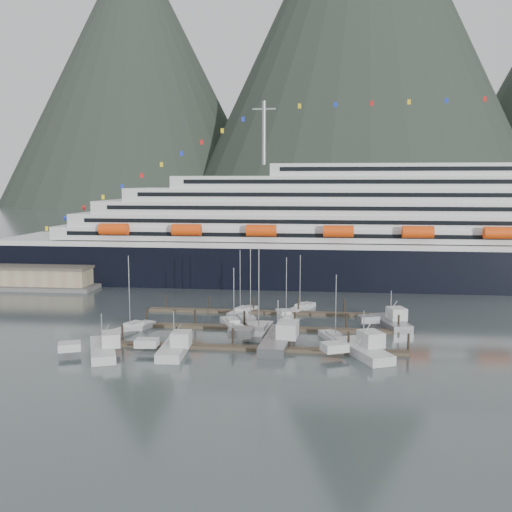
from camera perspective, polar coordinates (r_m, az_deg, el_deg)
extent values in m
plane|color=#404C4C|center=(103.05, 3.01, -7.47)|extent=(1600.00, 1600.00, 0.00)
cone|color=black|center=(678.14, 10.17, 20.08)|extent=(400.00, 400.00, 420.00)
cone|color=black|center=(744.94, -11.35, 16.12)|extent=(340.00, 340.00, 340.00)
cube|color=black|center=(157.15, 13.55, -1.13)|extent=(210.00, 28.00, 12.00)
cube|color=silver|center=(156.38, 13.62, 1.23)|extent=(205.80, 27.44, 1.50)
cube|color=silver|center=(156.81, 15.46, 2.14)|extent=(185.00, 26.00, 3.20)
cube|color=black|center=(143.95, 16.22, 1.76)|extent=(175.75, 0.20, 1.00)
cube|color=silver|center=(156.89, 16.22, 3.29)|extent=(180.00, 25.00, 3.20)
cube|color=black|center=(144.54, 17.02, 3.03)|extent=(171.00, 0.20, 1.00)
cube|color=silver|center=(157.07, 16.98, 4.44)|extent=(172.00, 24.00, 3.20)
cube|color=black|center=(145.22, 17.81, 4.28)|extent=(163.40, 0.20, 1.00)
cube|color=silver|center=(157.33, 17.74, 5.58)|extent=(160.00, 23.00, 3.20)
cube|color=black|center=(146.00, 18.59, 5.52)|extent=(152.00, 0.20, 1.00)
cube|color=silver|center=(157.69, 18.51, 6.68)|extent=(140.00, 22.00, 3.00)
cube|color=black|center=(146.88, 19.37, 6.70)|extent=(133.00, 0.20, 1.00)
cube|color=silver|center=(158.13, 19.26, 7.74)|extent=(95.00, 20.00, 3.00)
cube|color=black|center=(148.32, 20.10, 7.83)|extent=(90.25, 0.20, 1.00)
cylinder|color=gray|center=(155.94, 0.77, 11.64)|extent=(1.00, 1.00, 16.00)
cylinder|color=#FF470D|center=(149.22, -13.38, 2.51)|extent=(7.00, 2.80, 2.80)
cylinder|color=#FF470D|center=(143.99, -6.64, 2.49)|extent=(7.00, 2.80, 2.80)
cylinder|color=#FF470D|center=(140.87, 0.51, 2.44)|extent=(7.00, 2.80, 2.80)
cylinder|color=#FF470D|center=(140.02, 7.85, 2.35)|extent=(7.00, 2.80, 2.80)
cylinder|color=#FF470D|center=(141.47, 15.17, 2.21)|extent=(7.00, 2.80, 2.80)
cylinder|color=#FF470D|center=(145.16, 22.22, 2.05)|extent=(7.00, 2.80, 2.80)
cube|color=#595956|center=(163.92, -21.89, -2.42)|extent=(46.00, 20.00, 1.20)
cube|color=tan|center=(163.59, -21.92, -1.66)|extent=(42.00, 16.00, 5.00)
cube|color=#595147|center=(163.23, -21.97, -0.72)|extent=(43.00, 17.00, 0.60)
cube|color=#403329|center=(93.84, -0.49, -8.76)|extent=(48.00, 2.00, 0.50)
cylinder|color=black|center=(99.39, -12.61, -7.35)|extent=(0.36, 0.36, 3.20)
cylinder|color=black|center=(96.80, -7.53, -7.62)|extent=(0.36, 0.36, 3.20)
cylinder|color=black|center=(95.01, -2.22, -7.85)|extent=(0.36, 0.36, 3.20)
cylinder|color=black|center=(94.04, 3.26, -8.01)|extent=(0.36, 0.36, 3.20)
cylinder|color=black|center=(93.93, 8.80, -8.10)|extent=(0.36, 0.36, 3.20)
cylinder|color=black|center=(94.68, 14.31, -8.12)|extent=(0.36, 0.36, 3.20)
cube|color=#403329|center=(106.32, 0.42, -6.87)|extent=(48.00, 2.00, 0.50)
cylinder|color=black|center=(111.37, -10.37, -5.73)|extent=(0.36, 0.36, 3.20)
cylinder|color=black|center=(109.07, -5.83, -5.93)|extent=(0.36, 0.36, 3.20)
cylinder|color=black|center=(107.48, -1.11, -6.08)|extent=(0.36, 0.36, 3.20)
cylinder|color=black|center=(106.63, 3.71, -6.21)|extent=(0.36, 0.36, 3.20)
cylinder|color=black|center=(106.53, 8.58, -6.28)|extent=(0.36, 0.36, 3.20)
cylinder|color=black|center=(107.19, 13.42, -6.32)|extent=(0.36, 0.36, 3.20)
cube|color=#403329|center=(118.91, 1.13, -5.37)|extent=(48.00, 2.00, 0.50)
cylinder|color=black|center=(123.56, -8.58, -4.43)|extent=(0.36, 0.36, 3.20)
cylinder|color=black|center=(121.49, -4.48, -4.57)|extent=(0.36, 0.36, 3.20)
cylinder|color=black|center=(120.07, -0.25, -4.69)|extent=(0.36, 0.36, 3.20)
cylinder|color=black|center=(119.30, 4.06, -4.78)|extent=(0.36, 0.36, 3.20)
cylinder|color=black|center=(119.22, 8.40, -4.85)|extent=(0.36, 0.36, 3.20)
cylinder|color=black|center=(119.81, 12.72, -4.89)|extent=(0.36, 0.36, 3.20)
cube|color=silver|center=(107.47, -11.56, -6.86)|extent=(5.98, 9.26, 1.40)
cube|color=silver|center=(107.26, -11.57, -6.40)|extent=(3.09, 3.68, 0.80)
cylinder|color=gray|center=(105.40, -11.98, -3.33)|extent=(0.16, 0.16, 12.41)
cube|color=silver|center=(110.21, -0.65, -6.37)|extent=(5.56, 9.37, 1.28)
cube|color=silver|center=(110.03, -0.65, -5.96)|extent=(2.87, 3.64, 0.73)
cylinder|color=gray|center=(107.89, -0.53, -2.73)|extent=(0.15, 0.15, 13.33)
cube|color=silver|center=(108.08, -2.24, -6.64)|extent=(6.12, 9.68, 1.39)
cube|color=silver|center=(107.88, -2.24, -6.18)|extent=(3.13, 3.82, 0.79)
cylinder|color=gray|center=(106.00, -2.13, -3.80)|extent=(0.16, 0.16, 9.96)
cube|color=silver|center=(103.35, 0.38, -7.28)|extent=(3.46, 11.57, 1.45)
cube|color=silver|center=(103.12, 0.38, -6.77)|extent=(2.34, 4.13, 0.83)
cylinder|color=gray|center=(100.62, 0.27, -3.21)|extent=(0.17, 0.17, 13.93)
cube|color=silver|center=(118.58, -1.30, -5.41)|extent=(5.26, 9.06, 1.23)
cube|color=silver|center=(118.42, -1.30, -5.04)|extent=(2.74, 3.51, 0.71)
cylinder|color=gray|center=(116.59, -1.52, -2.36)|extent=(0.14, 0.14, 11.96)
cube|color=silver|center=(115.45, 2.81, -5.76)|extent=(4.57, 8.73, 1.31)
cube|color=silver|center=(115.27, 2.81, -5.36)|extent=(2.58, 3.33, 0.75)
cylinder|color=gray|center=(113.45, 2.91, -2.87)|extent=(0.15, 0.15, 10.92)
cube|color=silver|center=(122.35, 4.38, -5.04)|extent=(5.55, 9.43, 1.23)
cube|color=silver|center=(122.19, 4.38, -4.69)|extent=(2.83, 3.66, 0.70)
cylinder|color=gray|center=(120.44, 4.22, -2.41)|extent=(0.14, 0.14, 10.54)
cube|color=silver|center=(99.82, 7.38, -7.85)|extent=(5.20, 8.51, 1.28)
cube|color=silver|center=(99.61, 7.39, -7.41)|extent=(2.74, 3.34, 0.73)
cylinder|color=gray|center=(97.77, 7.61, -4.74)|extent=(0.15, 0.15, 10.25)
cube|color=silver|center=(94.49, -14.41, -8.82)|extent=(8.01, 12.80, 1.91)
cube|color=silver|center=(94.20, -17.34, -8.22)|extent=(4.06, 3.79, 1.15)
cube|color=silver|center=(94.04, -13.68, -7.70)|extent=(3.92, 4.48, 2.11)
cube|color=black|center=(93.85, -13.70, -7.25)|extent=(3.65, 4.18, 0.48)
cylinder|color=gray|center=(93.61, -14.48, -6.77)|extent=(0.15, 0.15, 4.78)
cube|color=silver|center=(92.63, -7.80, -8.98)|extent=(4.30, 11.23, 2.00)
cube|color=silver|center=(93.17, -10.37, -8.13)|extent=(3.55, 2.63, 1.20)
cube|color=silver|center=(91.90, -7.14, -7.83)|extent=(3.01, 3.48, 2.20)
cube|color=black|center=(91.70, -7.15, -7.35)|extent=(2.79, 3.24, 0.50)
cylinder|color=gray|center=(91.69, -7.84, -6.78)|extent=(0.16, 0.16, 5.01)
cube|color=gray|center=(96.48, 2.09, -8.26)|extent=(4.97, 15.86, 2.24)
cube|color=gray|center=(97.12, -1.41, -7.28)|extent=(4.00, 3.67, 1.34)
cube|color=silver|center=(95.71, 3.03, -7.02)|extent=(3.41, 4.88, 2.46)
cube|color=black|center=(95.50, 3.03, -6.50)|extent=(3.17, 4.55, 0.56)
cylinder|color=gray|center=(95.48, 2.10, -5.88)|extent=(0.18, 0.18, 5.59)
cube|color=silver|center=(92.38, 10.16, -9.07)|extent=(8.74, 12.93, 2.09)
cube|color=silver|center=(89.91, 7.49, -8.59)|extent=(4.39, 4.01, 1.25)
cube|color=silver|center=(92.42, 10.88, -7.76)|extent=(4.25, 4.65, 2.30)
cube|color=black|center=(92.22, 10.89, -7.26)|extent=(3.95, 4.33, 0.52)
cylinder|color=gray|center=(91.40, 10.22, -6.76)|extent=(0.17, 0.17, 5.22)
cube|color=gray|center=(110.78, 12.68, -6.42)|extent=(6.93, 11.75, 2.03)
cube|color=gray|center=(108.88, 10.64, -5.91)|extent=(4.04, 3.40, 1.22)
cube|color=silver|center=(110.79, 13.24, -5.38)|extent=(3.74, 4.06, 2.23)
cube|color=black|center=(110.62, 13.25, -4.97)|extent=(3.48, 3.79, 0.51)
cylinder|color=gray|center=(109.99, 12.73, -4.54)|extent=(0.16, 0.16, 5.07)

